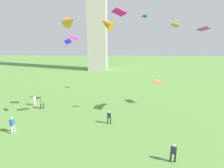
{
  "coord_description": "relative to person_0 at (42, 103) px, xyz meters",
  "views": [
    {
      "loc": [
        1.91,
        -4.76,
        9.85
      ],
      "look_at": [
        0.87,
        19.72,
        4.01
      ],
      "focal_mm": 29.04,
      "sensor_mm": 36.0,
      "label": 1
    }
  ],
  "objects": [
    {
      "name": "person_0",
      "position": [
        0.0,
        0.0,
        0.0
      ],
      "size": [
        0.5,
        0.44,
        1.68
      ],
      "rotation": [
        0.0,
        0.0,
        3.68
      ],
      "color": "#1E2333",
      "rests_on": "ground_plane"
    },
    {
      "name": "person_2",
      "position": [
        10.25,
        -4.6,
        -0.04
      ],
      "size": [
        0.5,
        0.26,
        1.61
      ],
      "rotation": [
        0.0,
        0.0,
        3.11
      ],
      "color": "#1E2333",
      "rests_on": "ground_plane"
    },
    {
      "name": "person_3",
      "position": [
        15.98,
        -11.56,
        -0.03
      ],
      "size": [
        0.51,
        0.25,
        1.63
      ],
      "rotation": [
        0.0,
        0.0,
        3.14
      ],
      "color": "#1E2333",
      "rests_on": "ground_plane"
    },
    {
      "name": "person_4",
      "position": [
        -1.77,
        1.36,
        0.0
      ],
      "size": [
        0.29,
        0.52,
        1.69
      ],
      "rotation": [
        0.0,
        0.0,
        4.8
      ],
      "color": "silver",
      "rests_on": "ground_plane"
    },
    {
      "name": "person_5",
      "position": [
        -0.16,
        -7.3,
        0.09
      ],
      "size": [
        0.31,
        0.57,
        1.84
      ],
      "rotation": [
        0.0,
        0.0,
        1.5
      ],
      "color": "silver",
      "rests_on": "ground_plane"
    },
    {
      "name": "kite_flying_0",
      "position": [
        17.64,
        -3.52,
        10.61
      ],
      "size": [
        0.96,
        0.6,
        0.56
      ],
      "rotation": [
        0.0,
        0.0,
        0.1
      ],
      "color": "orange"
    },
    {
      "name": "kite_flying_1",
      "position": [
        5.69,
        -1.56,
        9.29
      ],
      "size": [
        1.08,
        0.91,
        0.69
      ],
      "rotation": [
        0.0,
        0.0,
        3.28
      ],
      "color": "#D61E84"
    },
    {
      "name": "kite_flying_3",
      "position": [
        6.75,
        -7.09,
        10.74
      ],
      "size": [
        1.87,
        1.91,
        1.3
      ],
      "rotation": [
        0.0,
        0.0,
        0.73
      ],
      "color": "gold"
    },
    {
      "name": "kite_flying_4",
      "position": [
        5.7,
        -4.62,
        8.84
      ],
      "size": [
        1.05,
        1.01,
        0.69
      ],
      "rotation": [
        0.0,
        0.0,
        2.13
      ],
      "color": "#2314C0"
    },
    {
      "name": "kite_flying_5",
      "position": [
        21.2,
        -2.68,
        10.26
      ],
      "size": [
        1.91,
        1.91,
        0.48
      ],
      "rotation": [
        0.0,
        0.0,
        0.81
      ],
      "color": "#B72989"
    },
    {
      "name": "kite_flying_6",
      "position": [
        9.63,
        0.61,
        11.21
      ],
      "size": [
        2.57,
        2.15,
        2.06
      ],
      "rotation": [
        0.0,
        0.0,
        4.25
      ],
      "color": "orange"
    },
    {
      "name": "kite_flying_7",
      "position": [
        15.59,
        7.25,
        12.95
      ],
      "size": [
        0.92,
        1.08,
        0.53
      ],
      "rotation": [
        0.0,
        0.0,
        1.81
      ],
      "color": "blue"
    },
    {
      "name": "kite_flying_8",
      "position": [
        11.39,
        -5.54,
        11.73
      ],
      "size": [
        1.64,
        1.49,
        0.7
      ],
      "rotation": [
        0.0,
        0.0,
        0.66
      ],
      "color": "#E515A2"
    },
    {
      "name": "kite_flying_9",
      "position": [
        17.37,
        2.52,
        2.75
      ],
      "size": [
        1.58,
        1.87,
        0.5
      ],
      "rotation": [
        0.0,
        0.0,
        1.94
      ],
      "color": "orange"
    }
  ]
}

